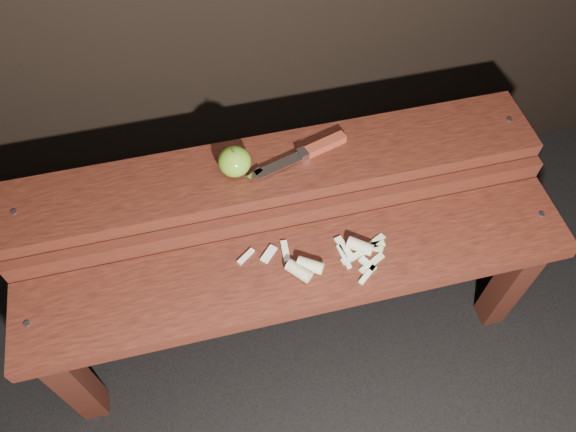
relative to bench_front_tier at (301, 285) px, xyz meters
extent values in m
plane|color=black|center=(0.00, 0.06, -0.35)|extent=(60.00, 60.00, 0.00)
cube|color=black|center=(-0.54, -0.04, -0.16)|extent=(0.06, 0.06, 0.38)
cube|color=black|center=(0.54, -0.04, -0.16)|extent=(0.06, 0.06, 0.38)
cube|color=#41190F|center=(0.00, 0.01, 0.05)|extent=(1.20, 0.20, 0.04)
cylinder|color=slate|center=(-0.56, 0.01, 0.07)|extent=(0.01, 0.01, 0.00)
cylinder|color=slate|center=(0.56, 0.01, 0.07)|extent=(0.01, 0.01, 0.00)
cube|color=black|center=(-0.54, 0.26, -0.12)|extent=(0.06, 0.06, 0.46)
cube|color=black|center=(0.54, 0.26, -0.12)|extent=(0.06, 0.06, 0.46)
cube|color=#41190F|center=(0.00, 0.13, 0.09)|extent=(1.20, 0.02, 0.05)
cube|color=#41190F|center=(0.00, 0.23, 0.13)|extent=(1.20, 0.18, 0.04)
cylinder|color=slate|center=(-0.56, 0.23, 0.15)|extent=(0.01, 0.01, 0.00)
cylinder|color=slate|center=(0.56, 0.23, 0.15)|extent=(0.01, 0.01, 0.00)
ellipsoid|color=#62911D|center=(-0.09, 0.23, 0.18)|extent=(0.07, 0.07, 0.06)
cylinder|color=#382314|center=(-0.09, 0.23, 0.22)|extent=(0.01, 0.01, 0.01)
cube|color=maroon|center=(0.12, 0.25, 0.16)|extent=(0.10, 0.05, 0.02)
cube|color=silver|center=(0.06, 0.23, 0.16)|extent=(0.02, 0.03, 0.02)
cube|color=silver|center=(0.00, 0.22, 0.16)|extent=(0.11, 0.05, 0.00)
cube|color=silver|center=(-0.05, 0.21, 0.16)|extent=(0.04, 0.03, 0.00)
cube|color=beige|center=(0.14, -0.02, 0.07)|extent=(0.03, 0.04, 0.01)
cube|color=beige|center=(0.13, -0.04, 0.07)|extent=(0.05, 0.04, 0.01)
cube|color=beige|center=(0.10, 0.03, 0.07)|extent=(0.03, 0.06, 0.01)
cube|color=beige|center=(-0.11, 0.06, 0.07)|extent=(0.04, 0.03, 0.01)
cube|color=beige|center=(-0.02, 0.05, 0.07)|extent=(0.02, 0.05, 0.01)
cube|color=beige|center=(0.10, 0.01, 0.07)|extent=(0.02, 0.06, 0.01)
cube|color=beige|center=(-0.06, 0.05, 0.07)|extent=(0.04, 0.04, 0.01)
cylinder|color=#C9BB8C|center=(0.02, 0.00, 0.08)|extent=(0.06, 0.05, 0.03)
cylinder|color=#C9BB8C|center=(0.13, 0.02, 0.08)|extent=(0.06, 0.05, 0.03)
cylinder|color=#C9BB8C|center=(-0.01, -0.01, 0.08)|extent=(0.06, 0.06, 0.03)
cube|color=#BCC988|center=(0.17, 0.03, 0.07)|extent=(0.06, 0.04, 0.00)
cube|color=#BCC988|center=(0.12, 0.01, 0.07)|extent=(0.07, 0.03, 0.00)
cube|color=#BCC988|center=(0.16, 0.02, 0.07)|extent=(0.07, 0.01, 0.00)
cube|color=#BCC988|center=(0.15, 0.02, 0.07)|extent=(0.06, 0.05, 0.00)
cube|color=#BCC988|center=(0.15, -0.02, 0.07)|extent=(0.06, 0.04, 0.00)
camera|label=1|loc=(-0.16, -0.54, 1.11)|focal=35.00mm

